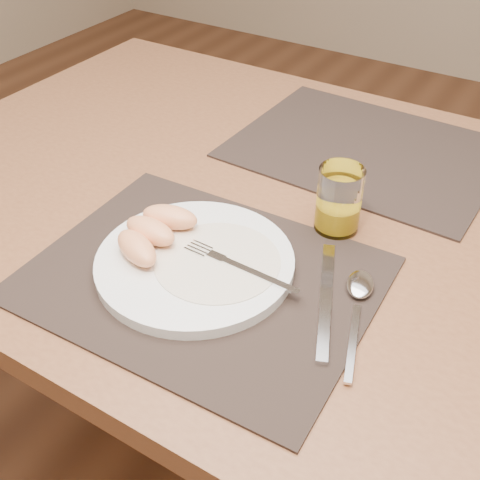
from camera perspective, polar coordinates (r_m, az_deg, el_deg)
name	(u,v)px	position (r m, az deg, el deg)	size (l,w,h in m)	color
ground	(278,469)	(1.51, 3.61, -20.86)	(5.00, 5.00, 0.00)	brown
table	(294,247)	(1.00, 5.10, -0.65)	(1.40, 0.90, 0.75)	brown
placemat_near	(202,278)	(0.81, -3.62, -3.58)	(0.45, 0.35, 0.00)	black
placemat_far	(365,149)	(1.11, 11.81, 8.42)	(0.45, 0.35, 0.00)	black
plate	(195,262)	(0.82, -4.29, -2.13)	(0.27, 0.27, 0.02)	white
plate_dressing	(217,261)	(0.80, -2.16, -1.99)	(0.17, 0.17, 0.00)	white
fork	(231,263)	(0.80, -0.83, -2.21)	(0.18, 0.03, 0.00)	silver
knife	(325,308)	(0.77, 8.08, -6.44)	(0.10, 0.21, 0.01)	silver
spoon	(359,292)	(0.79, 11.23, -4.87)	(0.08, 0.19, 0.01)	silver
juice_glass	(339,203)	(0.88, 9.33, 3.53)	(0.07, 0.07, 0.10)	white
grapefruit_wedges	(153,232)	(0.84, -8.28, 0.79)	(0.10, 0.14, 0.03)	#F9A165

